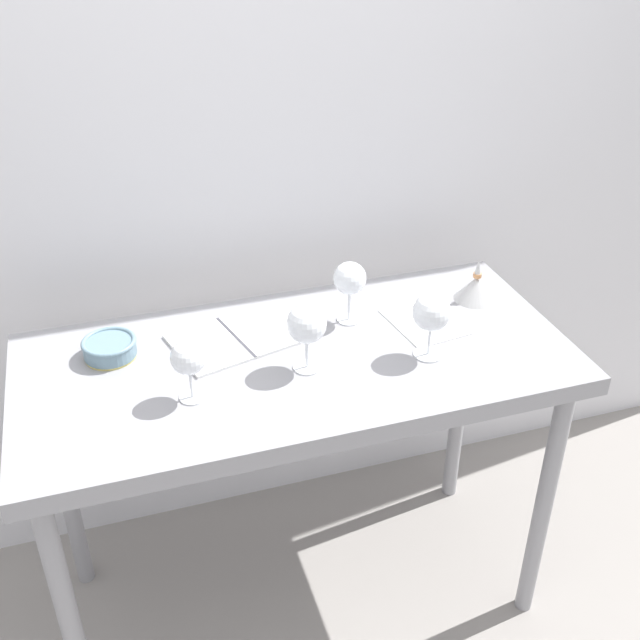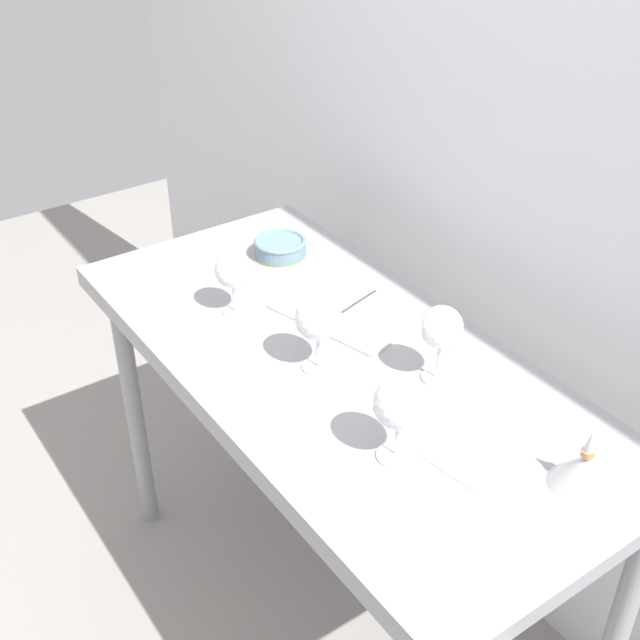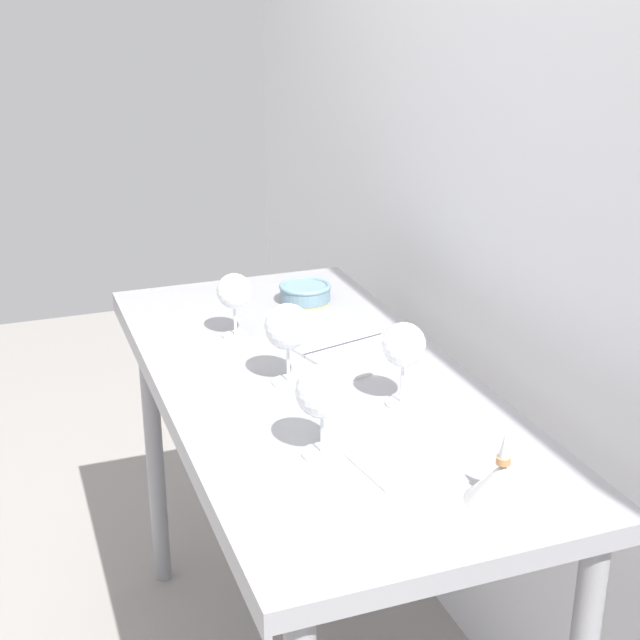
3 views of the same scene
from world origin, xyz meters
name	(u,v)px [view 2 (image 2 of 3)]	position (x,y,z in m)	size (l,w,h in m)	color
ground_plane	(336,617)	(0.00, 0.00, 0.00)	(6.00, 6.00, 0.00)	gray
back_wall	(523,133)	(0.00, 0.49, 1.30)	(3.80, 0.04, 2.60)	silver
steel_counter	(338,394)	(0.00, -0.01, 0.79)	(1.40, 0.65, 0.90)	gray
wine_glass_far_right	(441,329)	(0.18, 0.12, 1.02)	(0.09, 0.09, 0.17)	white
wine_glass_near_right	(399,405)	(0.32, -0.10, 1.02)	(0.10, 0.10, 0.17)	white
wine_glass_near_left	(233,271)	(-0.28, -0.10, 1.01)	(0.08, 0.08, 0.16)	white
wine_glass_near_center	(318,319)	(0.01, -0.07, 1.02)	(0.10, 0.10, 0.18)	white
open_notebook	(347,311)	(-0.13, 0.11, 0.90)	(0.36, 0.29, 0.01)	silver
tasting_sheet_upper	(476,442)	(0.38, 0.04, 0.90)	(0.17, 0.21, 0.00)	white
tasting_bowl	(280,247)	(-0.45, 0.13, 0.93)	(0.14, 0.14, 0.05)	#DBCC66
decanter_funnel	(584,470)	(0.56, 0.12, 0.94)	(0.12, 0.12, 0.12)	#B3B3B3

